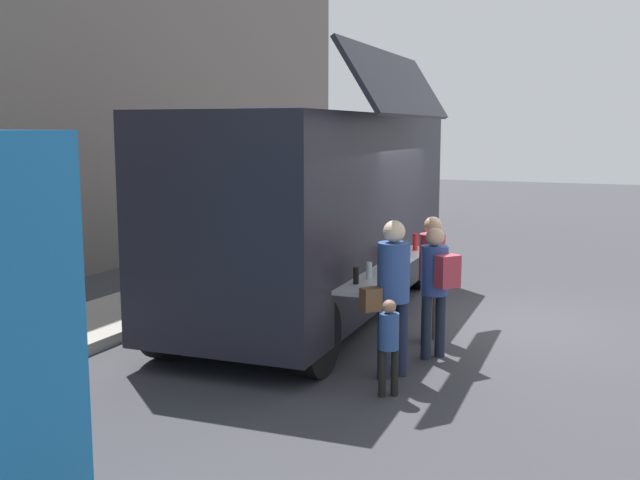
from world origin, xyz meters
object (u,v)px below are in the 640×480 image
at_px(customer_front_ordering, 432,267).
at_px(child_near_queue, 389,339).
at_px(customer_rear_waiting, 392,285).
at_px(customer_mid_with_backpack, 436,279).
at_px(trash_bin, 299,238).
at_px(food_truck_main, 318,208).

distance_m(customer_front_ordering, child_near_queue, 2.29).
bearing_deg(customer_front_ordering, customer_rear_waiting, 100.36).
bearing_deg(customer_front_ordering, customer_mid_with_backpack, 119.59).
height_order(trash_bin, customer_rear_waiting, customer_rear_waiting).
bearing_deg(child_near_queue, customer_mid_with_backpack, -40.47).
height_order(customer_front_ordering, child_near_queue, customer_front_ordering).
bearing_deg(food_truck_main, customer_mid_with_backpack, -124.36).
distance_m(food_truck_main, child_near_queue, 3.63).
height_order(food_truck_main, customer_mid_with_backpack, food_truck_main).
distance_m(trash_bin, child_near_queue, 8.31).
relative_size(food_truck_main, customer_mid_with_backpack, 4.10).
xyz_separation_m(customer_mid_with_backpack, child_near_queue, (-1.48, 0.11, -0.37)).
distance_m(customer_rear_waiting, child_near_queue, 0.76).
relative_size(trash_bin, customer_mid_with_backpack, 0.59).
xyz_separation_m(customer_front_ordering, child_near_queue, (-2.25, -0.15, -0.37)).
relative_size(food_truck_main, child_near_queue, 6.37).
bearing_deg(trash_bin, food_truck_main, -151.40).
height_order(food_truck_main, child_near_queue, food_truck_main).
distance_m(food_truck_main, trash_bin, 4.98).
xyz_separation_m(customer_front_ordering, customer_rear_waiting, (-1.66, 0.01, 0.07)).
bearing_deg(food_truck_main, customer_front_ordering, -109.22).
height_order(trash_bin, customer_front_ordering, customer_front_ordering).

